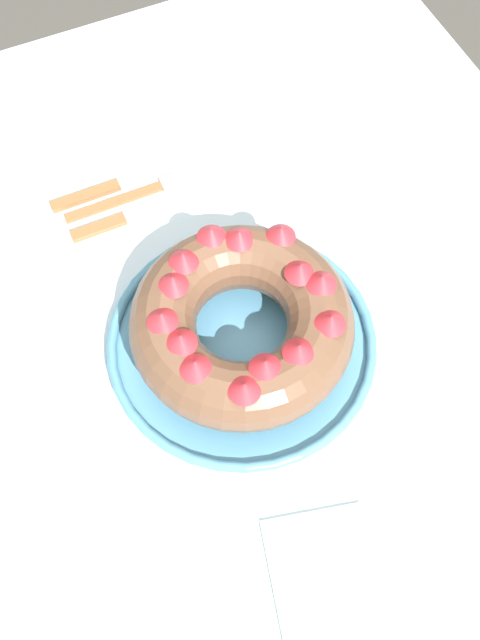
# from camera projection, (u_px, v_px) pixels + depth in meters

# --- Properties ---
(ground_plane) EXTENTS (8.00, 8.00, 0.00)m
(ground_plane) POSITION_uv_depth(u_px,v_px,m) (238.00, 511.00, 1.57)
(ground_plane) COLOR #4C4742
(dining_table) EXTENTS (1.20, 1.03, 0.78)m
(dining_table) POSITION_uv_depth(u_px,v_px,m) (236.00, 383.00, 0.98)
(dining_table) COLOR silver
(dining_table) RESTS_ON ground_plane
(serving_dish) EXTENTS (0.32, 0.32, 0.02)m
(serving_dish) POSITION_uv_depth(u_px,v_px,m) (240.00, 339.00, 0.88)
(serving_dish) COLOR #518EB2
(serving_dish) RESTS_ON dining_table
(bundt_cake) EXTENTS (0.25, 0.25, 0.09)m
(bundt_cake) POSITION_uv_depth(u_px,v_px,m) (240.00, 319.00, 0.84)
(bundt_cake) COLOR brown
(bundt_cake) RESTS_ON serving_dish
(fork) EXTENTS (0.02, 0.19, 0.01)m
(fork) POSITION_uv_depth(u_px,v_px,m) (143.00, 192.00, 0.99)
(fork) COLOR #936038
(fork) RESTS_ON dining_table
(serving_knife) EXTENTS (0.02, 0.21, 0.01)m
(serving_knife) POSITION_uv_depth(u_px,v_px,m) (116.00, 186.00, 1.00)
(serving_knife) COLOR #936038
(serving_knife) RESTS_ON dining_table
(cake_knife) EXTENTS (0.02, 0.16, 0.01)m
(cake_knife) POSITION_uv_depth(u_px,v_px,m) (123.00, 219.00, 0.97)
(cake_knife) COLOR #936038
(cake_knife) RESTS_ON dining_table
(napkin) EXTENTS (0.18, 0.14, 0.00)m
(napkin) POSITION_uv_depth(u_px,v_px,m) (328.00, 588.00, 0.76)
(napkin) COLOR #B2D1B7
(napkin) RESTS_ON dining_table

